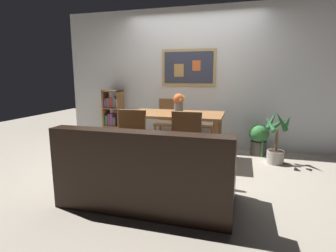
{
  "coord_description": "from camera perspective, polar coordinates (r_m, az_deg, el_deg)",
  "views": [
    {
      "loc": [
        0.94,
        -3.68,
        1.35
      ],
      "look_at": [
        -0.07,
        -0.13,
        0.65
      ],
      "focal_mm": 28.3,
      "sensor_mm": 36.0,
      "label": 1
    }
  ],
  "objects": [
    {
      "name": "ground_plane",
      "position": [
        4.03,
        1.54,
        -8.85
      ],
      "size": [
        12.0,
        12.0,
        0.0
      ],
      "primitive_type": "plane",
      "color": "gray"
    },
    {
      "name": "wall_back_with_painting",
      "position": [
        5.14,
        5.48,
        10.16
      ],
      "size": [
        5.2,
        0.14,
        2.6
      ],
      "color": "silver",
      "rests_on": "ground_plane"
    },
    {
      "name": "dining_table",
      "position": [
        4.32,
        1.52,
        1.54
      ],
      "size": [
        1.54,
        0.89,
        0.76
      ],
      "color": "brown",
      "rests_on": "ground_plane"
    },
    {
      "name": "dining_chair_far_right",
      "position": [
        5.06,
        7.87,
        1.38
      ],
      "size": [
        0.4,
        0.41,
        0.91
      ],
      "color": "brown",
      "rests_on": "ground_plane"
    },
    {
      "name": "dining_chair_near_left",
      "position": [
        3.69,
        -7.06,
        -2.07
      ],
      "size": [
        0.4,
        0.41,
        0.91
      ],
      "color": "brown",
      "rests_on": "ground_plane"
    },
    {
      "name": "dining_chair_near_right",
      "position": [
        3.48,
        4.31,
        -2.79
      ],
      "size": [
        0.4,
        0.41,
        0.91
      ],
      "color": "brown",
      "rests_on": "ground_plane"
    },
    {
      "name": "dining_chair_far_left",
      "position": [
        5.19,
        -0.17,
        1.71
      ],
      "size": [
        0.4,
        0.41,
        0.91
      ],
      "color": "brown",
      "rests_on": "ground_plane"
    },
    {
      "name": "leather_couch",
      "position": [
        2.86,
        -4.48,
        -10.54
      ],
      "size": [
        1.8,
        0.84,
        0.84
      ],
      "color": "black",
      "rests_on": "ground_plane"
    },
    {
      "name": "bookshelf",
      "position": [
        5.46,
        -11.65,
        1.67
      ],
      "size": [
        0.36,
        0.28,
        1.07
      ],
      "color": "brown",
      "rests_on": "ground_plane"
    },
    {
      "name": "potted_ivy",
      "position": [
        4.84,
        18.98,
        -2.52
      ],
      "size": [
        0.33,
        0.33,
        0.58
      ],
      "color": "#4C4742",
      "rests_on": "ground_plane"
    },
    {
      "name": "potted_palm",
      "position": [
        4.44,
        22.3,
        -3.4
      ],
      "size": [
        0.42,
        0.4,
        0.85
      ],
      "color": "#B2ADA3",
      "rests_on": "ground_plane"
    },
    {
      "name": "flower_vase",
      "position": [
        4.35,
        2.35,
        5.17
      ],
      "size": [
        0.19,
        0.18,
        0.31
      ],
      "color": "slate",
      "rests_on": "dining_table"
    },
    {
      "name": "tv_remote",
      "position": [
        4.04,
        4.49,
        2.4
      ],
      "size": [
        0.16,
        0.12,
        0.02
      ],
      "color": "black",
      "rests_on": "dining_table"
    }
  ]
}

